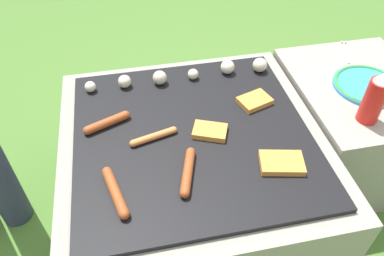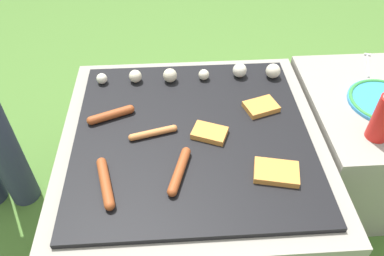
{
  "view_description": "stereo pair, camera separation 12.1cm",
  "coord_description": "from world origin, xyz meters",
  "px_view_note": "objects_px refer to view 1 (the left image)",
  "views": [
    {
      "loc": [
        -0.18,
        -0.86,
        1.29
      ],
      "look_at": [
        0.0,
        0.0,
        0.45
      ],
      "focal_mm": 35.0,
      "sensor_mm": 36.0,
      "label": 1
    },
    {
      "loc": [
        -0.06,
        -0.87,
        1.29
      ],
      "look_at": [
        0.0,
        0.0,
        0.45
      ],
      "focal_mm": 35.0,
      "sensor_mm": 36.0,
      "label": 2
    }
  ],
  "objects_px": {
    "plate_colorful": "(368,85)",
    "fork_utensil": "(346,51)",
    "condiment_bottle": "(375,98)",
    "sausage_front_center": "(188,172)"
  },
  "relations": [
    {
      "from": "sausage_front_center",
      "to": "fork_utensil",
      "type": "distance_m",
      "value": 0.94
    },
    {
      "from": "sausage_front_center",
      "to": "condiment_bottle",
      "type": "height_order",
      "value": "condiment_bottle"
    },
    {
      "from": "plate_colorful",
      "to": "fork_utensil",
      "type": "bearing_deg",
      "value": 80.32
    },
    {
      "from": "sausage_front_center",
      "to": "plate_colorful",
      "type": "xyz_separation_m",
      "value": [
        0.74,
        0.28,
        -0.01
      ]
    },
    {
      "from": "condiment_bottle",
      "to": "fork_utensil",
      "type": "relative_size",
      "value": 1.19
    },
    {
      "from": "condiment_bottle",
      "to": "fork_utensil",
      "type": "distance_m",
      "value": 0.44
    },
    {
      "from": "condiment_bottle",
      "to": "sausage_front_center",
      "type": "bearing_deg",
      "value": -169.75
    },
    {
      "from": "condiment_bottle",
      "to": "plate_colorful",
      "type": "bearing_deg",
      "value": 58.57
    },
    {
      "from": "fork_utensil",
      "to": "sausage_front_center",
      "type": "bearing_deg",
      "value": -146.42
    },
    {
      "from": "sausage_front_center",
      "to": "plate_colorful",
      "type": "relative_size",
      "value": 0.7
    }
  ]
}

